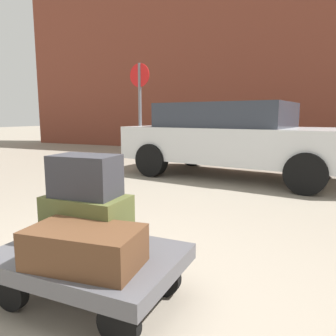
{
  "coord_description": "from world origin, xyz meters",
  "views": [
    {
      "loc": [
        1.24,
        -1.56,
        1.17
      ],
      "look_at": [
        0.0,
        1.2,
        0.69
      ],
      "focal_mm": 35.11,
      "sensor_mm": 36.0,
      "label": 1
    }
  ],
  "objects_px": {
    "duffel_bag_olive_front_left": "(87,219)",
    "suitcase_brown_center": "(85,247)",
    "parked_car": "(234,138)",
    "no_parking_sign": "(140,104)",
    "duffel_bag_charcoal_topmost_pile": "(86,176)",
    "luggage_cart": "(89,262)"
  },
  "relations": [
    {
      "from": "luggage_cart",
      "to": "no_parking_sign",
      "type": "bearing_deg",
      "value": 115.56
    },
    {
      "from": "suitcase_brown_center",
      "to": "no_parking_sign",
      "type": "bearing_deg",
      "value": 109.48
    },
    {
      "from": "duffel_bag_charcoal_topmost_pile",
      "to": "parked_car",
      "type": "distance_m",
      "value": 4.63
    },
    {
      "from": "suitcase_brown_center",
      "to": "no_parking_sign",
      "type": "xyz_separation_m",
      "value": [
        -2.42,
        5.0,
        0.97
      ]
    },
    {
      "from": "duffel_bag_olive_front_left",
      "to": "no_parking_sign",
      "type": "bearing_deg",
      "value": 114.59
    },
    {
      "from": "luggage_cart",
      "to": "parked_car",
      "type": "distance_m",
      "value": 4.79
    },
    {
      "from": "suitcase_brown_center",
      "to": "parked_car",
      "type": "distance_m",
      "value": 4.94
    },
    {
      "from": "luggage_cart",
      "to": "duffel_bag_olive_front_left",
      "type": "distance_m",
      "value": 0.28
    },
    {
      "from": "luggage_cart",
      "to": "duffel_bag_charcoal_topmost_pile",
      "type": "distance_m",
      "value": 0.55
    },
    {
      "from": "duffel_bag_olive_front_left",
      "to": "duffel_bag_charcoal_topmost_pile",
      "type": "distance_m",
      "value": 0.29
    },
    {
      "from": "duffel_bag_olive_front_left",
      "to": "no_parking_sign",
      "type": "xyz_separation_m",
      "value": [
        -2.21,
        4.71,
        0.93
      ]
    },
    {
      "from": "duffel_bag_olive_front_left",
      "to": "luggage_cart",
      "type": "bearing_deg",
      "value": -51.58
    },
    {
      "from": "luggage_cart",
      "to": "suitcase_brown_center",
      "type": "distance_m",
      "value": 0.27
    },
    {
      "from": "duffel_bag_olive_front_left",
      "to": "duffel_bag_charcoal_topmost_pile",
      "type": "relative_size",
      "value": 1.3
    },
    {
      "from": "duffel_bag_olive_front_left",
      "to": "suitcase_brown_center",
      "type": "relative_size",
      "value": 0.87
    },
    {
      "from": "no_parking_sign",
      "to": "suitcase_brown_center",
      "type": "bearing_deg",
      "value": -64.18
    },
    {
      "from": "duffel_bag_olive_front_left",
      "to": "parked_car",
      "type": "distance_m",
      "value": 4.64
    },
    {
      "from": "duffel_bag_olive_front_left",
      "to": "suitcase_brown_center",
      "type": "xyz_separation_m",
      "value": [
        0.21,
        -0.3,
        -0.05
      ]
    },
    {
      "from": "luggage_cart",
      "to": "duffel_bag_charcoal_topmost_pile",
      "type": "relative_size",
      "value": 2.69
    },
    {
      "from": "parked_car",
      "to": "no_parking_sign",
      "type": "height_order",
      "value": "no_parking_sign"
    },
    {
      "from": "parked_car",
      "to": "no_parking_sign",
      "type": "bearing_deg",
      "value": 177.82
    },
    {
      "from": "suitcase_brown_center",
      "to": "parked_car",
      "type": "relative_size",
      "value": 0.14
    }
  ]
}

